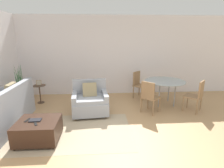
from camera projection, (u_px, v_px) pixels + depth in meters
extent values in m
plane|color=tan|center=(112.00, 147.00, 3.30)|extent=(20.00, 20.00, 0.00)
cube|color=white|center=(106.00, 56.00, 6.17)|extent=(12.00, 0.06, 2.75)
cube|color=tan|center=(67.00, 131.00, 3.85)|extent=(2.84, 1.65, 0.00)
cube|color=brown|center=(61.00, 148.00, 3.28)|extent=(2.78, 0.06, 0.00)
cube|color=brown|center=(63.00, 140.00, 3.51)|extent=(2.78, 0.06, 0.00)
cube|color=brown|center=(66.00, 134.00, 3.73)|extent=(2.78, 0.06, 0.00)
cube|color=brown|center=(67.00, 129.00, 3.96)|extent=(2.78, 0.06, 0.00)
cube|color=brown|center=(69.00, 124.00, 4.19)|extent=(2.78, 0.06, 0.00)
cube|color=brown|center=(71.00, 119.00, 4.41)|extent=(2.78, 0.06, 0.00)
cube|color=#999EA8|center=(0.00, 118.00, 3.99)|extent=(0.89, 1.94, 0.45)
cube|color=#999EA8|center=(14.00, 98.00, 3.89)|extent=(0.14, 1.94, 0.50)
cube|color=#999EA8|center=(16.00, 91.00, 4.77)|extent=(0.82, 0.12, 0.26)
cube|color=#8E7F5B|center=(10.00, 91.00, 4.28)|extent=(0.19, 0.40, 0.41)
cube|color=#999EA8|center=(90.00, 106.00, 4.69)|extent=(0.99, 0.90, 0.33)
cube|color=#999EA8|center=(90.00, 99.00, 4.60)|extent=(0.74, 0.76, 0.10)
cube|color=#999EA8|center=(89.00, 88.00, 4.91)|extent=(0.93, 0.20, 0.49)
cube|color=#999EA8|center=(75.00, 97.00, 4.56)|extent=(0.19, 0.76, 0.20)
cube|color=#999EA8|center=(105.00, 96.00, 4.68)|extent=(0.19, 0.76, 0.20)
cylinder|color=brown|center=(76.00, 119.00, 4.36)|extent=(0.05, 0.05, 0.06)
cylinder|color=brown|center=(106.00, 117.00, 4.48)|extent=(0.05, 0.05, 0.06)
cylinder|color=brown|center=(77.00, 109.00, 4.99)|extent=(0.05, 0.05, 0.06)
cylinder|color=brown|center=(103.00, 107.00, 5.11)|extent=(0.05, 0.05, 0.06)
cube|color=#8E7F5B|center=(90.00, 90.00, 4.67)|extent=(0.39, 0.24, 0.38)
cube|color=#382319|center=(39.00, 130.00, 3.47)|extent=(0.81, 0.72, 0.38)
cylinder|color=black|center=(14.00, 149.00, 3.20)|extent=(0.04, 0.04, 0.04)
cylinder|color=black|center=(53.00, 148.00, 3.25)|extent=(0.04, 0.04, 0.04)
cylinder|color=black|center=(28.00, 132.00, 3.80)|extent=(0.04, 0.04, 0.04)
cylinder|color=black|center=(61.00, 131.00, 3.84)|extent=(0.04, 0.04, 0.04)
cube|color=black|center=(35.00, 120.00, 3.44)|extent=(0.23, 0.16, 0.02)
cube|color=black|center=(27.00, 120.00, 3.45)|extent=(0.07, 0.17, 0.01)
cube|color=black|center=(36.00, 124.00, 3.30)|extent=(0.11, 0.16, 0.01)
cylinder|color=maroon|center=(22.00, 100.00, 5.45)|extent=(0.37, 0.37, 0.25)
cylinder|color=black|center=(21.00, 96.00, 5.42)|extent=(0.34, 0.34, 0.02)
cone|color=#2D6B38|center=(21.00, 81.00, 5.30)|extent=(0.06, 0.15, 0.96)
cone|color=#2D6B38|center=(22.00, 80.00, 5.34)|extent=(0.08, 0.09, 1.01)
cone|color=#2D6B38|center=(20.00, 79.00, 5.32)|extent=(0.22, 0.08, 1.04)
cone|color=#2D6B38|center=(18.00, 80.00, 5.36)|extent=(0.18, 0.13, 1.02)
cone|color=#2D6B38|center=(18.00, 82.00, 5.31)|extent=(0.09, 0.14, 0.92)
cone|color=#2D6B38|center=(17.00, 85.00, 5.29)|extent=(0.06, 0.07, 0.71)
cone|color=#2D6B38|center=(16.00, 82.00, 5.22)|extent=(0.15, 0.12, 0.94)
cone|color=#2D6B38|center=(18.00, 81.00, 5.20)|extent=(0.19, 0.08, 1.02)
cone|color=#2D6B38|center=(20.00, 82.00, 5.26)|extent=(0.09, 0.10, 0.91)
cylinder|color=#4C3828|center=(39.00, 86.00, 5.41)|extent=(0.39, 0.39, 0.02)
cylinder|color=#4C3828|center=(40.00, 94.00, 5.48)|extent=(0.04, 0.04, 0.54)
cylinder|color=#4C3828|center=(41.00, 102.00, 5.55)|extent=(0.21, 0.21, 0.02)
cube|color=#8C6647|center=(39.00, 83.00, 5.38)|extent=(0.16, 0.05, 0.16)
cube|color=#B2A893|center=(39.00, 83.00, 5.38)|extent=(0.13, 0.03, 0.13)
cube|color=#8C6647|center=(39.00, 84.00, 5.42)|extent=(0.02, 0.03, 0.08)
cylinder|color=#99A8AD|center=(165.00, 81.00, 5.27)|extent=(1.21, 1.21, 0.01)
cylinder|color=#99999E|center=(159.00, 95.00, 5.12)|extent=(0.04, 0.04, 0.73)
cylinder|color=#99999E|center=(175.00, 95.00, 5.15)|extent=(0.04, 0.04, 0.73)
cylinder|color=#99999E|center=(154.00, 91.00, 5.57)|extent=(0.04, 0.04, 0.73)
cylinder|color=#99999E|center=(169.00, 90.00, 5.60)|extent=(0.04, 0.04, 0.73)
cube|color=#93704C|center=(151.00, 97.00, 4.74)|extent=(0.59, 0.59, 0.03)
cube|color=#93704C|center=(148.00, 90.00, 4.54)|extent=(0.29, 0.29, 0.45)
cylinder|color=#93704C|center=(159.00, 105.00, 4.81)|extent=(0.03, 0.03, 0.42)
cylinder|color=#93704C|center=(148.00, 102.00, 5.04)|extent=(0.03, 0.03, 0.42)
cylinder|color=#93704C|center=(153.00, 109.00, 4.55)|extent=(0.03, 0.03, 0.42)
cylinder|color=#93704C|center=(141.00, 105.00, 4.78)|extent=(0.03, 0.03, 0.42)
cube|color=#93704C|center=(193.00, 96.00, 4.81)|extent=(0.59, 0.59, 0.03)
cube|color=#93704C|center=(201.00, 89.00, 4.63)|extent=(0.29, 0.29, 0.45)
cylinder|color=#93704C|center=(187.00, 101.00, 5.12)|extent=(0.03, 0.03, 0.42)
cylinder|color=#93704C|center=(183.00, 104.00, 4.86)|extent=(0.03, 0.03, 0.42)
cylinder|color=#93704C|center=(201.00, 104.00, 4.89)|extent=(0.03, 0.03, 0.42)
cylinder|color=#93704C|center=(197.00, 108.00, 4.63)|extent=(0.03, 0.03, 0.42)
cube|color=#93704C|center=(141.00, 86.00, 5.88)|extent=(0.59, 0.59, 0.03)
cube|color=#93704C|center=(137.00, 78.00, 5.94)|extent=(0.29, 0.29, 0.45)
cylinder|color=#93704C|center=(142.00, 94.00, 5.69)|extent=(0.03, 0.03, 0.42)
cylinder|color=#93704C|center=(148.00, 92.00, 5.95)|extent=(0.03, 0.03, 0.42)
cylinder|color=#93704C|center=(133.00, 92.00, 5.92)|extent=(0.03, 0.03, 0.42)
cylinder|color=#93704C|center=(139.00, 90.00, 6.18)|extent=(0.03, 0.03, 0.42)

